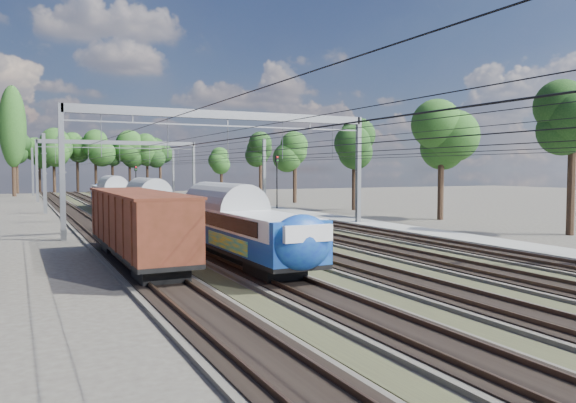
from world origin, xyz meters
name	(u,v)px	position (x,y,z in m)	size (l,w,h in m)	color
track_bed	(177,216)	(0.00, 45.00, 0.10)	(21.00, 130.00, 0.34)	#47423A
platform	(445,236)	(12.00, 20.00, 0.15)	(3.00, 70.00, 0.30)	gray
catenary	(161,154)	(0.33, 52.69, 6.40)	(25.65, 130.00, 9.00)	slate
tree_belt	(144,148)	(6.88, 93.46, 8.58)	(39.58, 97.69, 11.89)	black
poplar	(13,127)	(-14.50, 98.00, 11.89)	(4.40, 4.40, 19.04)	black
emu_train	(149,199)	(-4.50, 36.45, 2.27)	(2.64, 55.95, 3.86)	black
freight_boxcar	(137,222)	(-9.00, 17.96, 2.12)	(2.79, 13.46, 3.47)	black
worker	(163,197)	(4.47, 69.49, 0.78)	(0.57, 0.37, 1.56)	black
signal_near	(136,181)	(-0.85, 61.09, 3.23)	(0.34, 0.31, 5.11)	black
signal_far	(277,176)	(12.16, 47.61, 3.94)	(0.42, 0.38, 6.22)	black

